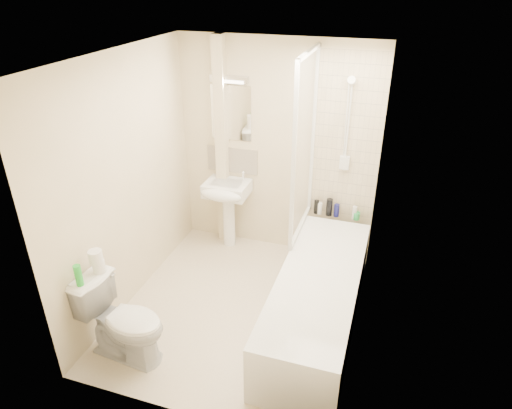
% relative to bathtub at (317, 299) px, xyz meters
% --- Properties ---
extents(floor, '(2.50, 2.50, 0.00)m').
position_rel_bathtub_xyz_m(floor, '(-0.75, -0.02, -0.29)').
color(floor, beige).
rests_on(floor, ground).
extents(wall_back, '(2.20, 0.02, 2.40)m').
position_rel_bathtub_xyz_m(wall_back, '(-0.75, 1.23, 0.91)').
color(wall_back, beige).
rests_on(wall_back, ground).
extents(wall_left, '(0.02, 2.50, 2.40)m').
position_rel_bathtub_xyz_m(wall_left, '(-1.85, -0.02, 0.91)').
color(wall_left, beige).
rests_on(wall_left, ground).
extents(wall_right, '(0.02, 2.50, 2.40)m').
position_rel_bathtub_xyz_m(wall_right, '(0.35, -0.02, 0.91)').
color(wall_right, beige).
rests_on(wall_right, ground).
extents(ceiling, '(2.20, 2.50, 0.02)m').
position_rel_bathtub_xyz_m(ceiling, '(-0.75, -0.02, 2.11)').
color(ceiling, white).
rests_on(ceiling, wall_back).
extents(tile_back, '(0.70, 0.01, 1.75)m').
position_rel_bathtub_xyz_m(tile_back, '(0.00, 1.22, 1.14)').
color(tile_back, beige).
rests_on(tile_back, wall_back).
extents(tile_right, '(0.01, 2.10, 1.75)m').
position_rel_bathtub_xyz_m(tile_right, '(0.34, -0.00, 1.14)').
color(tile_right, beige).
rests_on(tile_right, wall_right).
extents(pipe_boxing, '(0.12, 0.12, 2.40)m').
position_rel_bathtub_xyz_m(pipe_boxing, '(-1.37, 1.17, 0.91)').
color(pipe_boxing, beige).
rests_on(pipe_boxing, ground).
extents(splashback, '(0.60, 0.02, 0.30)m').
position_rel_bathtub_xyz_m(splashback, '(-1.27, 1.22, 0.74)').
color(splashback, beige).
rests_on(splashback, wall_back).
extents(mirror, '(0.46, 0.01, 0.60)m').
position_rel_bathtub_xyz_m(mirror, '(-1.27, 1.22, 1.29)').
color(mirror, white).
rests_on(mirror, wall_back).
extents(strip_light, '(0.42, 0.07, 0.07)m').
position_rel_bathtub_xyz_m(strip_light, '(-1.27, 1.19, 1.66)').
color(strip_light, silver).
rests_on(strip_light, wall_back).
extents(bathtub, '(0.70, 2.10, 0.55)m').
position_rel_bathtub_xyz_m(bathtub, '(0.00, 0.00, 0.00)').
color(bathtub, white).
rests_on(bathtub, ground).
extents(shower_screen, '(0.04, 0.92, 1.80)m').
position_rel_bathtub_xyz_m(shower_screen, '(-0.35, 0.78, 1.16)').
color(shower_screen, white).
rests_on(shower_screen, bathtub).
extents(shower_fixture, '(0.10, 0.16, 0.99)m').
position_rel_bathtub_xyz_m(shower_fixture, '(-0.00, 1.17, 1.26)').
color(shower_fixture, silver).
rests_on(shower_fixture, wall_back).
extents(pedestal_sink, '(0.49, 0.46, 0.95)m').
position_rel_bathtub_xyz_m(pedestal_sink, '(-1.27, 0.99, 0.38)').
color(pedestal_sink, white).
rests_on(pedestal_sink, ground).
extents(bottle_black_a, '(0.05, 0.05, 0.16)m').
position_rel_bathtub_xyz_m(bottle_black_a, '(-0.26, 1.14, 0.34)').
color(bottle_black_a, black).
rests_on(bottle_black_a, bathtub).
extents(bottle_white_a, '(0.05, 0.05, 0.13)m').
position_rel_bathtub_xyz_m(bottle_white_a, '(-0.22, 1.14, 0.33)').
color(bottle_white_a, white).
rests_on(bottle_white_a, bathtub).
extents(bottle_black_b, '(0.07, 0.07, 0.20)m').
position_rel_bathtub_xyz_m(bottle_black_b, '(-0.11, 1.14, 0.36)').
color(bottle_black_b, black).
rests_on(bottle_black_b, bathtub).
extents(bottle_blue, '(0.06, 0.06, 0.14)m').
position_rel_bathtub_xyz_m(bottle_blue, '(-0.03, 1.14, 0.33)').
color(bottle_blue, navy).
rests_on(bottle_blue, bathtub).
extents(bottle_white_b, '(0.05, 0.05, 0.15)m').
position_rel_bathtub_xyz_m(bottle_white_b, '(0.16, 1.14, 0.34)').
color(bottle_white_b, silver).
rests_on(bottle_white_b, bathtub).
extents(bottle_green, '(0.07, 0.07, 0.08)m').
position_rel_bathtub_xyz_m(bottle_green, '(0.19, 1.14, 0.30)').
color(bottle_green, green).
rests_on(bottle_green, bathtub).
extents(toilet, '(0.57, 0.82, 0.74)m').
position_rel_bathtub_xyz_m(toilet, '(-1.47, -0.87, 0.08)').
color(toilet, white).
rests_on(toilet, ground).
extents(toilet_roll_lower, '(0.10, 0.10, 0.11)m').
position_rel_bathtub_xyz_m(toilet_roll_lower, '(-1.71, -0.76, 0.51)').
color(toilet_roll_lower, white).
rests_on(toilet_roll_lower, toilet).
extents(toilet_roll_upper, '(0.11, 0.11, 0.10)m').
position_rel_bathtub_xyz_m(toilet_roll_upper, '(-1.71, -0.78, 0.61)').
color(toilet_roll_upper, white).
rests_on(toilet_roll_upper, toilet_roll_lower).
extents(green_bottle, '(0.06, 0.06, 0.19)m').
position_rel_bathtub_xyz_m(green_bottle, '(-1.75, -0.97, 0.55)').
color(green_bottle, green).
rests_on(green_bottle, toilet).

